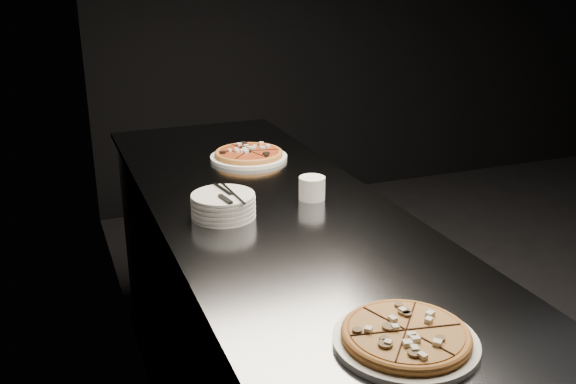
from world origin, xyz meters
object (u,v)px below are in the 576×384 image
object	(u,v)px
counter	(284,344)
pizza_mushroom	(406,337)
pizza_tomato	(249,155)
plate_stack	(223,205)
ramekin	(312,187)
cutlery	(227,195)

from	to	relation	value
counter	pizza_mushroom	world-z (taller)	pizza_mushroom
pizza_tomato	plate_stack	xyz separation A→B (m)	(-0.26, -0.54, 0.02)
counter	plate_stack	xyz separation A→B (m)	(-0.17, 0.06, 0.50)
pizza_mushroom	pizza_tomato	distance (m)	1.35
pizza_tomato	ramekin	distance (m)	0.50
ramekin	plate_stack	bearing A→B (deg)	-172.27
pizza_tomato	plate_stack	world-z (taller)	plate_stack
pizza_tomato	pizza_mushroom	bearing A→B (deg)	-94.56
cutlery	ramekin	distance (m)	0.31
pizza_tomato	ramekin	bearing A→B (deg)	-84.01
pizza_tomato	cutlery	distance (m)	0.61
cutlery	plate_stack	bearing A→B (deg)	108.73
pizza_tomato	counter	bearing A→B (deg)	-98.19
pizza_mushroom	plate_stack	size ratio (longest dim) A/B	1.60
counter	cutlery	size ratio (longest dim) A/B	11.76
pizza_mushroom	plate_stack	world-z (taller)	plate_stack
pizza_tomato	plate_stack	size ratio (longest dim) A/B	1.65
ramekin	pizza_mushroom	bearing A→B (deg)	-100.70
counter	cutlery	xyz separation A→B (m)	(-0.16, 0.04, 0.53)
counter	pizza_tomato	bearing A→B (deg)	81.81
counter	pizza_mushroom	size ratio (longest dim) A/B	7.90
counter	pizza_mushroom	bearing A→B (deg)	-91.60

